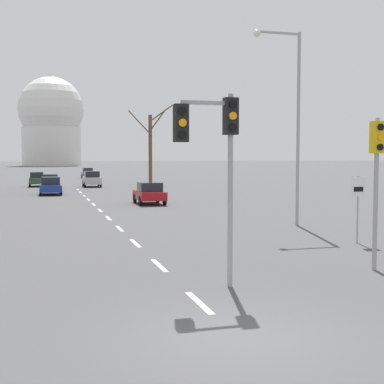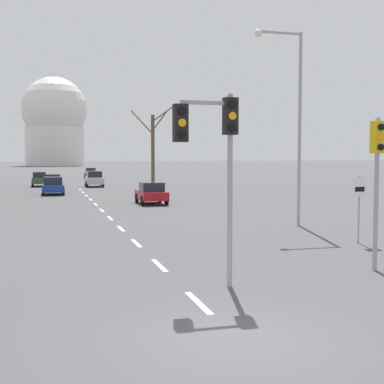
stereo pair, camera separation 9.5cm
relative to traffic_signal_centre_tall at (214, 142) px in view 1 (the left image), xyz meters
The scene contains 24 objects.
ground_plane 5.50m from the traffic_signal_centre_tall, 101.27° to the right, with size 800.00×800.00×0.00m, color #4C4C4F.
lane_stripe_0 4.12m from the traffic_signal_centre_tall, 121.00° to the right, with size 0.16×2.00×0.01m, color silver.
lane_stripe_1 5.07m from the traffic_signal_centre_tall, 103.46° to the left, with size 0.16×2.00×0.01m, color silver.
lane_stripe_2 8.66m from the traffic_signal_centre_tall, 95.70° to the left, with size 0.16×2.00×0.01m, color silver.
lane_stripe_3 12.83m from the traffic_signal_centre_tall, 93.61° to the left, with size 0.16×2.00×0.01m, color silver.
lane_stripe_4 17.17m from the traffic_signal_centre_tall, 92.64° to the left, with size 0.16×2.00×0.01m, color silver.
lane_stripe_5 21.58m from the traffic_signal_centre_tall, 92.08° to the left, with size 0.16×2.00×0.01m, color silver.
lane_stripe_6 26.01m from the traffic_signal_centre_tall, 91.72° to the left, with size 0.16×2.00×0.01m, color silver.
lane_stripe_7 30.47m from the traffic_signal_centre_tall, 91.46° to the left, with size 0.16×2.00×0.01m, color silver.
lane_stripe_8 34.94m from the traffic_signal_centre_tall, 91.27° to the left, with size 0.16×2.00×0.01m, color silver.
lane_stripe_9 39.41m from the traffic_signal_centre_tall, 91.13° to the left, with size 0.16×2.00×0.01m, color silver.
lane_stripe_10 43.89m from the traffic_signal_centre_tall, 91.01° to the left, with size 0.16×2.00×0.01m, color silver.
traffic_signal_centre_tall is the anchor object (origin of this frame).
traffic_signal_near_right 5.49m from the traffic_signal_centre_tall, ahead, with size 0.36×0.34×4.61m.
speed_limit_sign 9.67m from the traffic_signal_centre_tall, 34.63° to the left, with size 0.60×0.08×2.69m.
street_lamp_right 13.48m from the traffic_signal_centre_tall, 55.50° to the left, with size 2.50×0.36×9.54m.
sedan_near_left 37.17m from the traffic_signal_centre_tall, 95.58° to the left, with size 1.96×4.29×1.61m.
sedan_near_right 25.29m from the traffic_signal_centre_tall, 82.72° to the left, with size 1.92×3.81×1.59m.
sedan_mid_centre 51.34m from the traffic_signal_centre_tall, 95.52° to the left, with size 1.76×4.26×1.67m.
sedan_far_left 45.69m from the traffic_signal_centre_tall, 94.42° to the left, with size 1.84×3.97×1.57m.
sedan_far_right 48.63m from the traffic_signal_centre_tall, 88.67° to the left, with size 1.93×4.12×1.79m.
sedan_distant_centre 72.59m from the traffic_signal_centre_tall, 87.96° to the left, with size 1.79×4.30×1.68m.
bare_tree_right_near 53.59m from the traffic_signal_centre_tall, 80.53° to the left, with size 5.13×3.85×9.90m.
capitol_dome 194.95m from the traffic_signal_centre_tall, 90.23° to the left, with size 24.07×24.07×33.99m.
Camera 1 is at (-3.52, -9.35, 3.46)m, focal length 50.00 mm.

